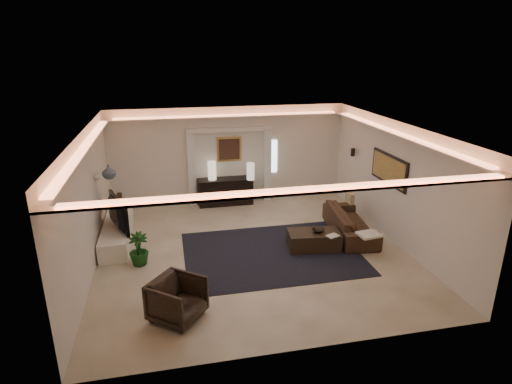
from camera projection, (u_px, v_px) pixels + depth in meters
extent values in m
plane|color=beige|center=(253.00, 251.00, 9.92)|extent=(7.00, 7.00, 0.00)
plane|color=white|center=(253.00, 128.00, 8.97)|extent=(7.00, 7.00, 0.00)
plane|color=silver|center=(229.00, 155.00, 12.68)|extent=(7.00, 0.00, 7.00)
plane|color=silver|center=(301.00, 269.00, 6.21)|extent=(7.00, 0.00, 7.00)
plane|color=silver|center=(88.00, 204.00, 8.75)|extent=(0.00, 7.00, 7.00)
plane|color=silver|center=(396.00, 183.00, 10.14)|extent=(0.00, 7.00, 7.00)
cube|color=silver|center=(253.00, 141.00, 9.06)|extent=(7.00, 7.00, 0.04)
cube|color=white|center=(273.00, 156.00, 12.96)|extent=(0.25, 0.03, 1.00)
cube|color=black|center=(272.00, 253.00, 9.81)|extent=(4.00, 3.00, 0.01)
cube|color=silver|center=(191.00, 170.00, 12.47)|extent=(0.22, 0.20, 2.20)
cube|color=silver|center=(267.00, 165.00, 12.93)|extent=(0.22, 0.20, 2.20)
cube|color=silver|center=(229.00, 130.00, 12.32)|extent=(2.52, 0.20, 0.12)
cube|color=tan|center=(229.00, 149.00, 12.59)|extent=(0.74, 0.04, 0.74)
cube|color=#4C2D1E|center=(229.00, 149.00, 12.56)|extent=(0.62, 0.02, 0.62)
cube|color=black|center=(389.00, 169.00, 10.33)|extent=(0.04, 1.64, 0.74)
cube|color=tan|center=(388.00, 169.00, 10.32)|extent=(0.02, 1.50, 0.62)
cylinder|color=black|center=(353.00, 152.00, 12.07)|extent=(0.12, 0.12, 0.22)
cube|color=silver|center=(99.00, 176.00, 9.99)|extent=(0.10, 0.55, 0.04)
cube|color=black|center=(225.00, 191.00, 12.76)|extent=(1.62, 0.51, 0.81)
cylinder|color=#FFE8CA|center=(212.00, 170.00, 12.45)|extent=(0.25, 0.25, 0.55)
cylinder|color=beige|center=(251.00, 170.00, 12.44)|extent=(0.29, 0.29, 0.51)
cube|color=silver|center=(117.00, 232.00, 10.37)|extent=(0.62, 2.48, 0.46)
imported|color=black|center=(113.00, 214.00, 9.87)|extent=(1.32, 0.63, 0.77)
cylinder|color=#362614|center=(120.00, 200.00, 11.38)|extent=(0.17, 0.17, 0.37)
imported|color=#394450|center=(109.00, 172.00, 9.66)|extent=(0.33, 0.33, 0.33)
imported|color=#123A12|center=(139.00, 249.00, 9.19)|extent=(0.45, 0.45, 0.74)
imported|color=#45351F|center=(350.00, 222.00, 10.71)|extent=(2.30, 1.11, 0.65)
cube|color=silver|center=(369.00, 234.00, 9.48)|extent=(0.54, 0.46, 0.05)
cube|color=tan|center=(350.00, 199.00, 11.67)|extent=(0.12, 0.38, 0.38)
cube|color=black|center=(314.00, 241.00, 9.98)|extent=(1.27, 0.79, 0.45)
imported|color=black|center=(319.00, 231.00, 9.91)|extent=(0.38, 0.38, 0.08)
cube|color=beige|center=(333.00, 237.00, 9.67)|extent=(0.32, 0.27, 0.03)
imported|color=#322818|center=(177.00, 300.00, 7.35)|extent=(1.16, 1.15, 0.76)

